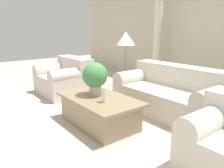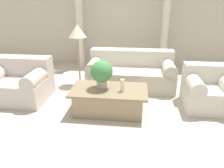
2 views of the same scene
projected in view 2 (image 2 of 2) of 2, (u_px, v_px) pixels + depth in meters
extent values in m
plane|color=#BCB2A3|center=(111.00, 103.00, 4.29)|extent=(16.00, 16.00, 0.00)
cube|color=beige|center=(123.00, 10.00, 6.24)|extent=(10.00, 0.06, 3.20)
cube|color=beige|center=(131.00, 78.00, 5.03)|extent=(1.93, 0.97, 0.44)
cube|color=beige|center=(132.00, 57.00, 5.17)|extent=(1.93, 0.34, 0.37)
cylinder|color=beige|center=(95.00, 64.00, 5.01)|extent=(0.28, 0.97, 0.28)
cylinder|color=beige|center=(168.00, 67.00, 4.83)|extent=(0.28, 0.97, 0.28)
cube|color=beige|center=(19.00, 89.00, 4.41)|extent=(1.15, 0.97, 0.44)
cube|color=beige|center=(24.00, 65.00, 4.55)|extent=(1.15, 0.34, 0.37)
cylinder|color=beige|center=(38.00, 76.00, 4.26)|extent=(0.28, 0.97, 0.28)
cube|color=#998466|center=(109.00, 101.00, 3.94)|extent=(1.19, 0.68, 0.40)
cube|color=#897759|center=(109.00, 90.00, 3.86)|extent=(1.35, 0.78, 0.04)
cylinder|color=#B2A893|center=(102.00, 84.00, 3.86)|extent=(0.18, 0.18, 0.15)
sphere|color=#428447|center=(102.00, 71.00, 3.77)|extent=(0.39, 0.39, 0.39)
cylinder|color=silver|center=(122.00, 85.00, 3.72)|extent=(0.07, 0.07, 0.22)
cylinder|color=gray|center=(80.00, 83.00, 5.30)|extent=(0.26, 0.26, 0.03)
cylinder|color=gray|center=(79.00, 61.00, 5.09)|extent=(0.04, 0.04, 1.08)
cone|color=beige|center=(77.00, 31.00, 4.84)|extent=(0.40, 0.40, 0.28)
cylinder|color=beige|center=(80.00, 28.00, 6.14)|extent=(0.20, 0.20, 2.30)
cylinder|color=beige|center=(165.00, 29.00, 5.88)|extent=(0.20, 0.20, 2.30)
cube|color=beige|center=(208.00, 97.00, 4.07)|extent=(0.87, 0.84, 0.43)
cube|color=beige|center=(207.00, 73.00, 4.18)|extent=(0.87, 0.30, 0.35)
cylinder|color=beige|center=(194.00, 83.00, 4.00)|extent=(0.28, 0.84, 0.28)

